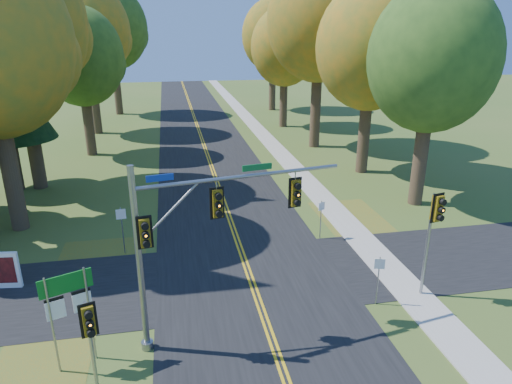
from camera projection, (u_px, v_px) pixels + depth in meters
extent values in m
plane|color=#3C5A1F|center=(259.00, 302.00, 17.93)|extent=(160.00, 160.00, 0.00)
cube|color=black|center=(259.00, 302.00, 17.93)|extent=(8.00, 160.00, 0.02)
cube|color=black|center=(250.00, 276.00, 19.78)|extent=(60.00, 6.00, 0.02)
cube|color=gold|center=(256.00, 301.00, 17.91)|extent=(0.10, 160.00, 0.01)
cube|color=gold|center=(261.00, 301.00, 17.94)|extent=(0.10, 160.00, 0.01)
cube|color=#9E998E|center=(404.00, 285.00, 19.02)|extent=(1.60, 160.00, 0.06)
cube|color=brown|center=(100.00, 268.00, 20.47)|extent=(4.00, 6.00, 0.00)
cube|color=brown|center=(360.00, 227.00, 24.68)|extent=(3.50, 8.00, 0.00)
cube|color=brown|center=(36.00, 383.00, 13.83)|extent=(3.00, 5.00, 0.00)
cylinder|color=#38281C|center=(10.00, 168.00, 23.39)|extent=(0.86, 0.86, 6.75)
sphere|color=#B77618|center=(32.00, 57.00, 22.96)|extent=(4.80, 4.80, 4.80)
cylinder|color=#38281C|center=(421.00, 155.00, 26.98)|extent=(0.83, 0.83, 6.08)
ellipsoid|color=#446D22|center=(433.00, 58.00, 25.09)|extent=(7.20, 7.20, 8.28)
sphere|color=#446D22|center=(444.00, 69.00, 26.59)|extent=(4.32, 4.32, 4.32)
sphere|color=#446D22|center=(420.00, 45.00, 23.96)|extent=(3.96, 3.96, 3.96)
cylinder|color=#38281C|center=(32.00, 133.00, 29.54)|extent=(0.89, 0.89, 7.42)
ellipsoid|color=#B77618|center=(13.00, 23.00, 27.26)|extent=(8.60, 8.60, 9.89)
sphere|color=#B77618|center=(51.00, 37.00, 29.05)|extent=(5.16, 5.16, 5.16)
cylinder|color=#38281C|center=(364.00, 130.00, 33.12)|extent=(0.84, 0.84, 6.30)
ellipsoid|color=#B77618|center=(371.00, 46.00, 31.14)|extent=(7.60, 7.60, 8.74)
sphere|color=#B77618|center=(383.00, 57.00, 32.73)|extent=(4.56, 4.56, 4.56)
sphere|color=#B77618|center=(358.00, 35.00, 29.95)|extent=(4.18, 4.18, 4.18)
cylinder|color=#38281C|center=(88.00, 122.00, 37.81)|extent=(0.81, 0.81, 5.62)
ellipsoid|color=#446D22|center=(80.00, 57.00, 36.05)|extent=(6.80, 6.80, 7.82)
sphere|color=#446D22|center=(101.00, 64.00, 37.47)|extent=(4.08, 4.08, 4.08)
sphere|color=#446D22|center=(61.00, 48.00, 34.98)|extent=(3.74, 3.74, 3.74)
cylinder|color=#38281C|center=(316.00, 104.00, 40.17)|extent=(0.90, 0.90, 7.65)
ellipsoid|color=#B77618|center=(319.00, 20.00, 37.83)|extent=(8.80, 8.80, 10.12)
sphere|color=#B77618|center=(333.00, 32.00, 39.66)|extent=(5.28, 5.28, 5.28)
sphere|color=#B77618|center=(305.00, 8.00, 36.45)|extent=(4.84, 4.84, 4.84)
cylinder|color=#38281C|center=(94.00, 99.00, 45.52)|extent=(0.87, 0.87, 6.98)
ellipsoid|color=#B77618|center=(86.00, 31.00, 43.36)|extent=(8.20, 8.20, 9.43)
sphere|color=#B77618|center=(107.00, 40.00, 45.06)|extent=(4.92, 4.92, 4.92)
sphere|color=#B77618|center=(68.00, 22.00, 42.07)|extent=(4.51, 4.51, 4.51)
cylinder|color=#38281C|center=(283.00, 99.00, 48.87)|extent=(0.82, 0.82, 5.85)
ellipsoid|color=#B77618|center=(285.00, 47.00, 47.05)|extent=(7.00, 7.00, 8.05)
sphere|color=#B77618|center=(295.00, 53.00, 48.50)|extent=(4.20, 4.20, 4.20)
sphere|color=#B77618|center=(275.00, 40.00, 45.95)|extent=(3.85, 3.85, 3.85)
cylinder|color=#38281C|center=(117.00, 85.00, 55.76)|extent=(0.88, 0.88, 7.20)
ellipsoid|color=#446D22|center=(111.00, 28.00, 53.54)|extent=(8.40, 8.40, 9.66)
sphere|color=#446D22|center=(127.00, 35.00, 55.29)|extent=(5.04, 5.04, 5.04)
sphere|color=#446D22|center=(96.00, 20.00, 52.22)|extent=(4.62, 4.62, 4.62)
cylinder|color=#38281C|center=(272.00, 84.00, 58.85)|extent=(0.85, 0.85, 6.53)
ellipsoid|color=#B77618|center=(273.00, 35.00, 56.82)|extent=(7.80, 7.80, 8.97)
sphere|color=#B77618|center=(283.00, 42.00, 58.44)|extent=(4.68, 4.68, 4.68)
sphere|color=#B77618|center=(263.00, 29.00, 55.59)|extent=(4.29, 4.29, 4.29)
cylinder|color=#38281C|center=(17.00, 165.00, 29.83)|extent=(0.50, 0.50, 3.42)
cone|color=black|center=(4.00, 96.00, 28.32)|extent=(5.60, 5.60, 5.45)
cylinder|color=gray|center=(140.00, 264.00, 14.25)|extent=(0.20, 0.20, 6.41)
cylinder|color=gray|center=(148.00, 345.00, 15.29)|extent=(0.40, 0.40, 0.27)
cylinder|color=gray|center=(242.00, 176.00, 14.56)|extent=(6.79, 1.31, 0.13)
cylinder|color=gray|center=(168.00, 213.00, 14.06)|extent=(2.05, 0.44, 1.89)
cylinder|color=gray|center=(216.00, 185.00, 14.33)|extent=(0.04, 0.04, 0.33)
cube|color=#72590C|center=(217.00, 203.00, 14.54)|extent=(0.35, 0.32, 0.92)
cube|color=black|center=(217.00, 203.00, 14.54)|extent=(0.47, 0.11, 1.08)
sphere|color=orange|center=(219.00, 205.00, 14.35)|extent=(0.16, 0.16, 0.16)
cylinder|color=black|center=(219.00, 197.00, 14.25)|extent=(0.24, 0.18, 0.22)
cylinder|color=black|center=(219.00, 205.00, 14.35)|extent=(0.24, 0.18, 0.22)
cylinder|color=black|center=(219.00, 214.00, 14.45)|extent=(0.24, 0.18, 0.22)
cylinder|color=gray|center=(295.00, 175.00, 15.24)|extent=(0.04, 0.04, 0.33)
cube|color=#72590C|center=(295.00, 193.00, 15.46)|extent=(0.35, 0.32, 0.92)
cube|color=black|center=(295.00, 193.00, 15.46)|extent=(0.47, 0.11, 1.08)
sphere|color=orange|center=(298.00, 195.00, 15.27)|extent=(0.16, 0.16, 0.16)
cylinder|color=black|center=(298.00, 186.00, 15.17)|extent=(0.24, 0.18, 0.22)
cylinder|color=black|center=(298.00, 195.00, 15.27)|extent=(0.24, 0.18, 0.22)
cylinder|color=black|center=(297.00, 203.00, 15.37)|extent=(0.24, 0.18, 0.22)
cube|color=#72590C|center=(145.00, 232.00, 13.83)|extent=(0.35, 0.32, 0.92)
cube|color=black|center=(145.00, 232.00, 13.83)|extent=(0.47, 0.11, 1.08)
sphere|color=orange|center=(146.00, 235.00, 13.65)|extent=(0.16, 0.16, 0.16)
cylinder|color=black|center=(145.00, 226.00, 13.55)|extent=(0.24, 0.18, 0.22)
cylinder|color=black|center=(146.00, 235.00, 13.65)|extent=(0.24, 0.18, 0.22)
cylinder|color=black|center=(147.00, 244.00, 13.75)|extent=(0.24, 0.18, 0.22)
cube|color=navy|center=(160.00, 178.00, 13.60)|extent=(0.82, 0.18, 0.20)
cube|color=#0C5926|center=(257.00, 167.00, 14.64)|extent=(1.00, 0.21, 0.20)
cylinder|color=gray|center=(427.00, 246.00, 17.70)|extent=(0.12, 0.12, 4.34)
cube|color=#72590C|center=(437.00, 208.00, 16.95)|extent=(0.39, 0.36, 0.99)
cube|color=black|center=(437.00, 208.00, 16.95)|extent=(0.51, 0.14, 1.16)
sphere|color=orange|center=(442.00, 210.00, 16.75)|extent=(0.18, 0.18, 0.18)
cylinder|color=black|center=(443.00, 202.00, 16.65)|extent=(0.27, 0.21, 0.24)
cylinder|color=black|center=(442.00, 210.00, 16.75)|extent=(0.27, 0.21, 0.24)
cylinder|color=black|center=(440.00, 218.00, 16.86)|extent=(0.27, 0.21, 0.24)
cylinder|color=#93969B|center=(91.00, 346.00, 13.20)|extent=(0.11, 0.11, 2.96)
cube|color=#72590C|center=(88.00, 320.00, 12.69)|extent=(0.39, 0.36, 0.92)
cube|color=black|center=(88.00, 320.00, 12.69)|extent=(0.46, 0.18, 1.09)
sphere|color=orange|center=(90.00, 324.00, 12.51)|extent=(0.17, 0.17, 0.17)
cylinder|color=black|center=(88.00, 315.00, 12.41)|extent=(0.26, 0.21, 0.22)
cylinder|color=black|center=(90.00, 324.00, 12.51)|extent=(0.26, 0.21, 0.22)
cylinder|color=black|center=(91.00, 333.00, 12.61)|extent=(0.26, 0.21, 0.22)
cylinder|color=gray|center=(52.00, 326.00, 13.75)|extent=(0.07, 0.07, 3.34)
cylinder|color=gray|center=(90.00, 314.00, 14.33)|extent=(0.07, 0.07, 3.34)
cube|color=#0E631B|center=(66.00, 284.00, 13.63)|extent=(1.45, 0.64, 0.61)
cube|color=silver|center=(66.00, 284.00, 13.63)|extent=(1.23, 0.52, 0.09)
cube|color=silver|center=(56.00, 310.00, 13.69)|extent=(0.53, 0.26, 0.61)
cube|color=black|center=(54.00, 299.00, 13.56)|extent=(0.52, 0.22, 0.11)
cube|color=silver|center=(82.00, 302.00, 14.09)|extent=(0.53, 0.26, 0.61)
cube|color=black|center=(81.00, 292.00, 13.97)|extent=(0.52, 0.22, 0.11)
cube|color=white|center=(5.00, 270.00, 18.66)|extent=(1.18, 0.31, 1.61)
cube|color=maroon|center=(4.00, 270.00, 18.56)|extent=(0.89, 0.13, 1.16)
cube|color=white|center=(19.00, 284.00, 18.91)|extent=(0.08, 0.08, 0.27)
cylinder|color=gray|center=(321.00, 220.00, 23.01)|extent=(0.05, 0.05, 2.04)
cube|color=white|center=(322.00, 206.00, 22.74)|extent=(0.37, 0.19, 0.42)
cylinder|color=gray|center=(378.00, 281.00, 17.45)|extent=(0.05, 0.05, 2.06)
cube|color=white|center=(380.00, 264.00, 17.18)|extent=(0.38, 0.14, 0.42)
cylinder|color=gray|center=(123.00, 231.00, 21.40)|extent=(0.05, 0.05, 2.35)
cube|color=silver|center=(121.00, 214.00, 21.09)|extent=(0.45, 0.09, 0.48)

